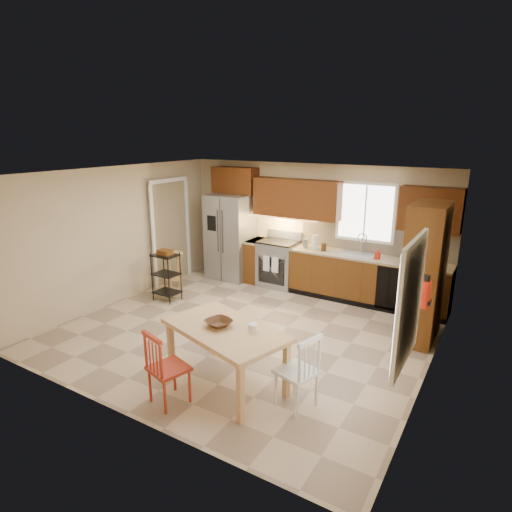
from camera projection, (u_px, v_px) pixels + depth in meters
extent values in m
plane|color=tan|center=(244.00, 331.00, 6.88)|extent=(5.50, 5.50, 0.00)
cube|color=silver|center=(243.00, 173.00, 6.19)|extent=(5.50, 5.00, 0.02)
cube|color=#CCB793|center=(311.00, 227.00, 8.59)|extent=(5.50, 0.02, 2.50)
cube|color=#CCB793|center=(115.00, 313.00, 4.47)|extent=(5.50, 0.02, 2.50)
cube|color=#CCB793|center=(119.00, 235.00, 7.90)|extent=(0.02, 5.00, 2.50)
cube|color=#CCB793|center=(435.00, 288.00, 5.17)|extent=(0.02, 5.00, 2.50)
cube|color=gray|center=(231.00, 237.00, 9.22)|extent=(0.92, 0.75, 1.82)
cube|color=gray|center=(279.00, 264.00, 8.82)|extent=(0.76, 0.63, 0.92)
cube|color=#583110|center=(256.00, 260.00, 9.11)|extent=(0.30, 0.60, 0.90)
cube|color=#583110|center=(367.00, 279.00, 7.92)|extent=(2.92, 0.60, 0.90)
cube|color=black|center=(393.00, 290.00, 7.41)|extent=(0.60, 0.02, 0.78)
cube|color=beige|center=(374.00, 238.00, 7.96)|extent=(2.92, 0.03, 0.55)
cube|color=#55290E|center=(235.00, 180.00, 9.05)|extent=(1.00, 0.35, 0.55)
cube|color=#55290E|center=(296.00, 198.00, 8.41)|extent=(1.80, 0.35, 0.75)
cube|color=#55290E|center=(431.00, 210.00, 7.17)|extent=(1.00, 0.35, 0.75)
cube|color=white|center=(366.00, 212.00, 7.92)|extent=(1.12, 0.04, 1.12)
cube|color=gray|center=(358.00, 257.00, 7.90)|extent=(0.62, 0.46, 0.16)
cube|color=#FFBF66|center=(282.00, 217.00, 8.65)|extent=(1.60, 0.30, 0.01)
imported|color=red|center=(378.00, 254.00, 7.60)|extent=(0.09, 0.09, 0.19)
cylinder|color=silver|center=(315.00, 242.00, 8.23)|extent=(0.12, 0.12, 0.28)
cylinder|color=gray|center=(305.00, 243.00, 8.35)|extent=(0.11, 0.11, 0.18)
cylinder|color=#452612|center=(324.00, 247.00, 8.13)|extent=(0.10, 0.10, 0.14)
cube|color=#583110|center=(424.00, 273.00, 6.37)|extent=(0.50, 0.95, 2.10)
cylinder|color=red|center=(425.00, 294.00, 5.39)|extent=(0.12, 0.12, 0.36)
cube|color=white|center=(410.00, 303.00, 4.20)|extent=(0.04, 1.02, 1.32)
cube|color=#8C7A59|center=(170.00, 233.00, 8.98)|extent=(0.04, 0.95, 2.10)
imported|color=#452612|center=(219.00, 326.00, 5.26)|extent=(0.39, 0.39, 0.08)
cylinder|color=silver|center=(253.00, 329.00, 5.12)|extent=(0.14, 0.14, 0.13)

